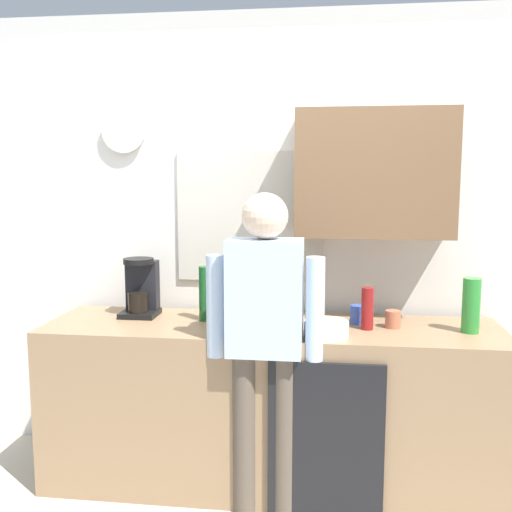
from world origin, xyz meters
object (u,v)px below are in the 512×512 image
(coffee_maker, at_px, (141,290))
(person_at_sink, at_px, (265,328))
(cup_terracotta_mug, at_px, (393,319))
(bottle_green_wine, at_px, (206,294))
(potted_plant, at_px, (250,293))
(bottle_red_vinegar, at_px, (367,308))
(mixing_bowl, at_px, (326,329))
(cup_blue_mug, at_px, (358,315))
(bottle_clear_soda, at_px, (471,305))
(storage_canister, at_px, (246,315))

(coffee_maker, relative_size, person_at_sink, 0.21)
(cup_terracotta_mug, bearing_deg, coffee_maker, 175.68)
(bottle_green_wine, relative_size, potted_plant, 1.30)
(bottle_red_vinegar, relative_size, mixing_bowl, 1.00)
(cup_blue_mug, height_order, person_at_sink, person_at_sink)
(bottle_red_vinegar, height_order, cup_terracotta_mug, bottle_red_vinegar)
(bottle_red_vinegar, distance_m, cup_terracotta_mug, 0.16)
(potted_plant, bearing_deg, person_at_sink, -74.30)
(cup_blue_mug, bearing_deg, bottle_clear_soda, -10.79)
(bottle_clear_soda, bearing_deg, bottle_red_vinegar, -179.39)
(coffee_maker, bearing_deg, bottle_green_wine, -11.08)
(storage_canister, bearing_deg, cup_blue_mug, 22.24)
(bottle_clear_soda, xyz_separation_m, mixing_bowl, (-0.72, -0.18, -0.10))
(potted_plant, xyz_separation_m, person_at_sink, (0.14, -0.50, -0.07))
(bottle_clear_soda, height_order, cup_terracotta_mug, bottle_clear_soda)
(bottle_clear_soda, distance_m, mixing_bowl, 0.75)
(bottle_green_wine, bearing_deg, person_at_sink, -44.24)
(bottle_red_vinegar, bearing_deg, storage_canister, -168.72)
(potted_plant, bearing_deg, bottle_red_vinegar, -18.77)
(bottle_green_wine, relative_size, cup_terracotta_mug, 3.26)
(cup_terracotta_mug, bearing_deg, bottle_red_vinegar, -160.47)
(bottle_clear_soda, distance_m, storage_canister, 1.14)
(bottle_green_wine, relative_size, storage_canister, 1.76)
(bottle_green_wine, height_order, cup_terracotta_mug, bottle_green_wine)
(bottle_red_vinegar, relative_size, cup_blue_mug, 2.20)
(bottle_green_wine, relative_size, cup_blue_mug, 3.00)
(potted_plant, bearing_deg, coffee_maker, -174.08)
(bottle_red_vinegar, bearing_deg, potted_plant, 161.23)
(bottle_red_vinegar, height_order, cup_blue_mug, bottle_red_vinegar)
(coffee_maker, relative_size, cup_terracotta_mug, 3.59)
(coffee_maker, bearing_deg, bottle_red_vinegar, -6.95)
(bottle_clear_soda, bearing_deg, person_at_sink, -164.31)
(potted_plant, bearing_deg, storage_canister, -85.70)
(bottle_red_vinegar, height_order, bottle_green_wine, bottle_green_wine)
(potted_plant, height_order, storage_canister, potted_plant)
(coffee_maker, xyz_separation_m, potted_plant, (0.62, 0.06, -0.01))
(person_at_sink, bearing_deg, bottle_green_wine, 123.99)
(cup_terracotta_mug, relative_size, potted_plant, 0.40)
(cup_blue_mug, bearing_deg, coffee_maker, 178.03)
(cup_blue_mug, relative_size, storage_canister, 0.59)
(cup_blue_mug, relative_size, mixing_bowl, 0.45)
(potted_plant, distance_m, storage_canister, 0.34)
(coffee_maker, bearing_deg, mixing_bowl, -17.07)
(bottle_clear_soda, distance_m, person_at_sink, 1.06)
(bottle_green_wine, bearing_deg, cup_blue_mug, 2.42)
(person_at_sink, bearing_deg, coffee_maker, 138.48)
(cup_blue_mug, distance_m, mixing_bowl, 0.33)
(storage_canister, bearing_deg, bottle_clear_soda, 6.47)
(bottle_clear_soda, height_order, person_at_sink, person_at_sink)
(cup_terracotta_mug, height_order, person_at_sink, person_at_sink)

